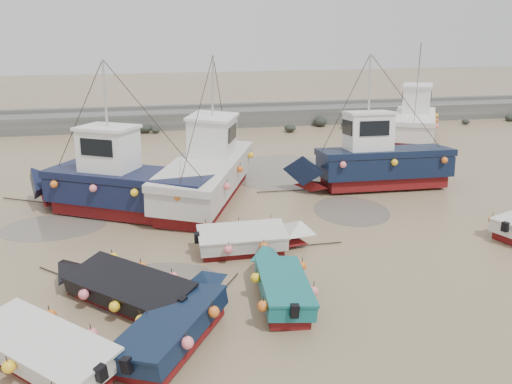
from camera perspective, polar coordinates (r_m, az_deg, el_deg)
ground at (r=17.21m, az=2.43°, el=-7.58°), size 120.00×120.00×0.00m
seawall at (r=37.79m, az=-4.71°, el=8.46°), size 60.00×4.92×1.50m
puddle_a at (r=15.80m, az=-11.32°, el=-10.62°), size 4.11×4.11×0.01m
puddle_b at (r=21.61m, az=10.84°, el=-2.10°), size 3.19×3.19×0.01m
puddle_c at (r=21.17m, az=-22.17°, el=-3.73°), size 4.05×4.05×0.01m
puddle_d at (r=26.67m, az=3.35°, el=2.41°), size 6.67×6.67×0.01m
dinghy_0 at (r=13.40m, az=-24.05°, el=-15.39°), size 5.10×4.69×1.43m
dinghy_1 at (r=13.21m, az=-8.56°, el=-14.20°), size 3.70×5.26×1.43m
dinghy_2 at (r=14.73m, az=2.75°, el=-10.08°), size 1.93×5.11×1.43m
dinghy_4 at (r=15.10m, az=-15.04°, el=-10.10°), size 5.10×4.58×1.43m
dinghy_5 at (r=17.47m, az=-0.44°, el=-5.08°), size 5.32×1.94×1.43m
cabin_boat_0 at (r=21.33m, az=-15.62°, el=1.05°), size 9.53×5.76×6.22m
cabin_boat_1 at (r=22.71m, az=-5.44°, el=2.74°), size 5.64×10.66×6.22m
cabin_boat_2 at (r=24.30m, az=13.21°, el=3.56°), size 9.33×2.84×6.22m
cabin_boat_3 at (r=34.68m, az=17.77°, el=7.88°), size 5.50×8.39×6.22m
person at (r=22.98m, az=-4.84°, el=-0.50°), size 0.69×0.57×1.64m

